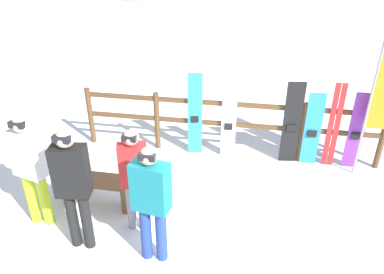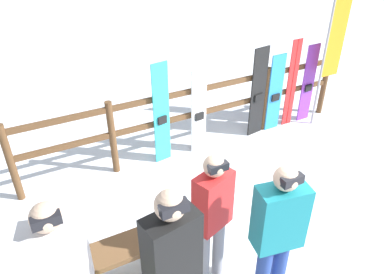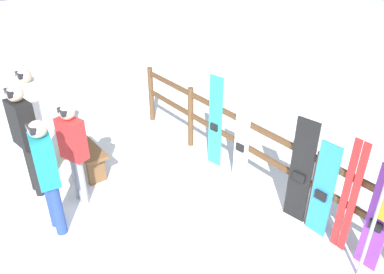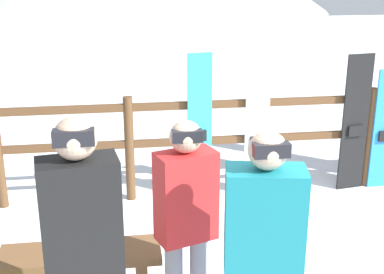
# 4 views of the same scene
# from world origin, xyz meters

# --- Properties ---
(ground_plane) EXTENTS (40.00, 40.00, 0.00)m
(ground_plane) POSITION_xyz_m (0.00, 0.00, 0.00)
(ground_plane) COLOR white
(fence) EXTENTS (5.48, 0.10, 1.15)m
(fence) POSITION_xyz_m (0.00, 2.05, 0.68)
(fence) COLOR brown
(fence) RESTS_ON ground
(bench) EXTENTS (1.16, 0.36, 0.50)m
(bench) POSITION_xyz_m (-1.76, 0.15, 0.36)
(bench) COLOR brown
(bench) RESTS_ON ground
(person_white) EXTENTS (0.50, 0.36, 1.69)m
(person_white) POSITION_xyz_m (-2.45, -0.34, 0.98)
(person_white) COLOR #B7D826
(person_white) RESTS_ON ground
(person_teal) EXTENTS (0.48, 0.32, 1.64)m
(person_teal) POSITION_xyz_m (-0.66, -0.72, 0.95)
(person_teal) COLOR navy
(person_teal) RESTS_ON ground
(person_red) EXTENTS (0.42, 0.32, 1.57)m
(person_red) POSITION_xyz_m (-1.04, -0.23, 0.92)
(person_red) COLOR gray
(person_red) RESTS_ON ground
(person_black) EXTENTS (0.45, 0.29, 1.75)m
(person_black) POSITION_xyz_m (-1.67, -0.68, 1.03)
(person_black) COLOR black
(person_black) RESTS_ON ground
(snowboard_cyan) EXTENTS (0.26, 0.08, 1.59)m
(snowboard_cyan) POSITION_xyz_m (-0.60, 1.99, 0.79)
(snowboard_cyan) COLOR #2DBFCC
(snowboard_cyan) RESTS_ON ground
(snowboard_white) EXTENTS (0.27, 0.07, 1.38)m
(snowboard_white) POSITION_xyz_m (0.02, 1.99, 0.69)
(snowboard_white) COLOR white
(snowboard_white) RESTS_ON ground
(snowboard_black_stripe) EXTENTS (0.31, 0.09, 1.54)m
(snowboard_black_stripe) POSITION_xyz_m (1.13, 1.99, 0.77)
(snowboard_black_stripe) COLOR black
(snowboard_black_stripe) RESTS_ON ground
(snowboard_blue) EXTENTS (0.29, 0.06, 1.37)m
(snowboard_blue) POSITION_xyz_m (1.49, 1.99, 0.68)
(snowboard_blue) COLOR #288CE0
(snowboard_blue) RESTS_ON ground
(ski_pair_red) EXTENTS (0.19, 0.02, 1.57)m
(ski_pair_red) POSITION_xyz_m (1.84, 2.00, 0.78)
(ski_pair_red) COLOR red
(ski_pair_red) RESTS_ON ground
(snowboard_purple) EXTENTS (0.26, 0.06, 1.42)m
(snowboard_purple) POSITION_xyz_m (2.22, 1.99, 0.71)
(snowboard_purple) COLOR purple
(snowboard_purple) RESTS_ON ground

